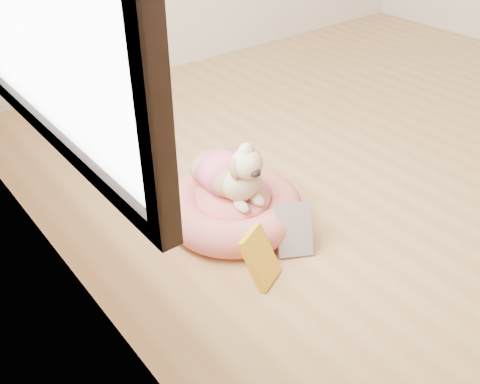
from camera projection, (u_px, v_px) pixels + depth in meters
floor at (471, 168)px, 2.84m from camera, size 4.50×4.50×0.00m
pet_bed at (233, 208)px, 2.40m from camera, size 0.63×0.63×0.16m
dog at (230, 163)px, 2.27m from camera, size 0.30×0.42×0.30m
book_yellow at (260, 258)px, 2.07m from camera, size 0.19×0.17×0.22m
book_white at (294, 230)px, 2.22m from camera, size 0.19×0.18×0.21m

